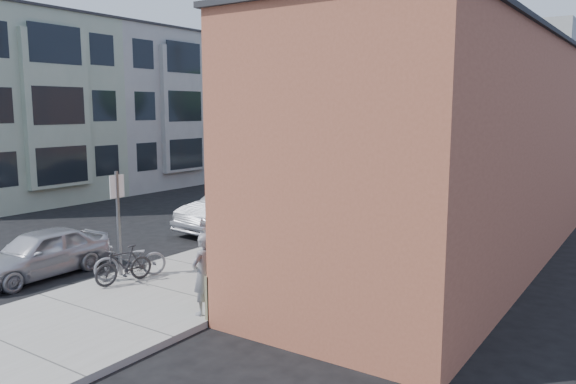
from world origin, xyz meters
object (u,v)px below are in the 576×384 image
Objects in this scene: parking_meter_near at (247,212)px; parking_meter_far at (358,185)px; parked_bike_a at (124,265)px; car_0 at (40,253)px; car_2 at (299,194)px; car_3 at (362,181)px; tree_bare at (353,137)px; patron_green at (256,245)px; parked_bike_b at (131,260)px; bus at (392,152)px; tree_leafy_mid at (415,94)px; car_1 at (237,208)px; tree_leafy_far at (460,95)px; patio_chair_b at (239,278)px; cyclist at (262,216)px; utility_pole_near at (316,87)px; patron_grey at (204,274)px; patio_chair_a at (272,266)px; sign_post at (118,213)px.

parking_meter_near and parking_meter_far have the same top height.
parked_bike_a is 2.79m from car_0.
parking_meter_far is at bearing 41.58° from car_2.
car_3 is at bearing 86.50° from car_0.
patron_green is (2.83, -10.71, -2.23)m from tree_bare.
bus reaches higher than parked_bike_b.
patron_green reaches higher than parked_bike_b.
tree_leafy_mid reaches higher than car_1.
tree_leafy_far is at bearing 119.20° from parked_bike_b.
car_2 is at bearing 101.24° from car_1.
tree_leafy_far reaches higher than patio_chair_b.
tree_leafy_mid is 15.23m from cyclist.
parking_meter_near is 0.12× the size of utility_pole_near.
patio_chair_a is at bearing 179.76° from patron_grey.
utility_pole_near is at bearing -99.29° from tree_bare.
car_2 is (-5.94, 12.92, -0.38)m from patron_grey.
patron_green is (2.83, -25.48, -4.32)m from tree_leafy_far.
patio_chair_a is 3.75m from parked_bike_b.
car_2 is at bearing -109.35° from tree_leafy_mid.
tree_leafy_far is at bearing 89.35° from car_1.
utility_pole_near reaches higher than parking_meter_far.
bus is at bearing -165.24° from patron_grey.
sign_post is 2.60m from car_0.
car_0 is (-2.00, -14.97, -0.32)m from parking_meter_far.
parking_meter_near is 1.50m from cyclist.
tree_bare is 0.91× the size of tree_leafy_mid.
parking_meter_far is 14.03m from parked_bike_b.
car_0 is at bearing -154.81° from sign_post.
cyclist is at bearing -82.25° from parking_meter_far.
cyclist is (0.70, -22.38, -4.30)m from tree_leafy_far.
parking_meter_near is at bearing 147.93° from patio_chair_a.
patio_chair_b is (3.70, 0.47, -1.24)m from sign_post.
patron_grey reaches higher than car_3.
parking_meter_near is 6.89m from car_0.
car_3 reaches higher than parked_bike_b.
car_2 is (-2.58, 12.08, 0.02)m from parked_bike_b.
parking_meter_near is 0.13× the size of bus.
parked_bike_a is at bearing -35.40° from parked_bike_b.
tree_bare reaches higher than parking_meter_near.
car_2 is at bearing -76.42° from bus.
tree_leafy_mid reaches higher than sign_post.
parked_bike_b is at bearing -138.43° from patio_chair_a.
parked_bike_a is (-3.08, -0.86, 0.03)m from patio_chair_b.
patio_chair_b is at bearing 26.81° from parked_bike_a.
patron_green is at bearing 24.58° from car_0.
cyclist is 12.86m from car_3.
car_0 is at bearing -45.52° from patron_green.
bus is at bearing 130.15° from parked_bike_b.
utility_pole_near reaches higher than patio_chair_a.
tree_leafy_far is (0.45, 27.16, 3.57)m from sign_post.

